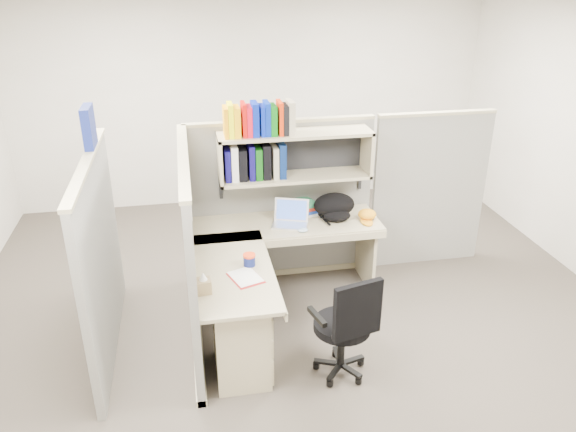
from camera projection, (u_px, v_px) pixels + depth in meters
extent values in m
plane|color=#322D27|center=(299.00, 323.00, 5.03)|extent=(6.00, 6.00, 0.00)
plane|color=beige|center=(252.00, 100.00, 7.15)|extent=(6.00, 0.00, 6.00)
plane|color=silver|center=(302.00, 1.00, 3.91)|extent=(6.00, 6.00, 0.00)
cube|color=slate|center=(281.00, 202.00, 5.50)|extent=(1.80, 0.06, 1.60)
cube|color=#9B9170|center=(280.00, 121.00, 5.16)|extent=(1.80, 0.08, 0.03)
cube|color=slate|center=(191.00, 253.00, 4.54)|extent=(0.06, 1.80, 1.60)
cube|color=#9B9170|center=(183.00, 157.00, 4.21)|extent=(0.08, 1.80, 0.03)
cube|color=slate|center=(101.00, 261.00, 4.43)|extent=(0.06, 1.80, 1.60)
cube|color=slate|center=(429.00, 192.00, 5.76)|extent=(1.20, 0.06, 1.60)
cube|color=navy|center=(89.00, 127.00, 4.33)|extent=(0.07, 0.27, 0.32)
cube|color=white|center=(191.00, 200.00, 4.52)|extent=(0.00, 0.21, 0.28)
cube|color=gray|center=(295.00, 134.00, 5.03)|extent=(1.40, 0.34, 0.03)
cube|color=gray|center=(295.00, 177.00, 5.20)|extent=(1.40, 0.34, 0.03)
cube|color=gray|center=(220.00, 160.00, 5.00)|extent=(0.03, 0.34, 0.44)
cube|color=gray|center=(367.00, 151.00, 5.23)|extent=(0.03, 0.34, 0.44)
cube|color=black|center=(292.00, 150.00, 5.26)|extent=(1.38, 0.01, 0.41)
cube|color=#F39B05|center=(225.00, 122.00, 4.85)|extent=(0.03, 0.20, 0.26)
cube|color=#FEFB05|center=(230.00, 120.00, 4.85)|extent=(0.05, 0.20, 0.29)
cube|color=#FFB605|center=(237.00, 121.00, 4.87)|extent=(0.06, 0.20, 0.26)
cube|color=#B50B07|center=(244.00, 119.00, 4.87)|extent=(0.04, 0.20, 0.29)
cube|color=red|center=(249.00, 121.00, 4.88)|extent=(0.05, 0.20, 0.26)
cube|color=#051A97|center=(255.00, 119.00, 4.89)|extent=(0.06, 0.20, 0.29)
cube|color=#051CA2|center=(262.00, 120.00, 4.90)|extent=(0.04, 0.20, 0.26)
cube|color=#042094|center=(267.00, 118.00, 4.90)|extent=(0.04, 0.20, 0.29)
cube|color=#075F0D|center=(273.00, 120.00, 4.92)|extent=(0.06, 0.20, 0.26)
cube|color=red|center=(280.00, 118.00, 4.92)|extent=(0.04, 0.20, 0.29)
cube|color=black|center=(285.00, 119.00, 4.94)|extent=(0.05, 0.20, 0.26)
cube|color=tan|center=(290.00, 117.00, 4.94)|extent=(0.06, 0.20, 0.29)
cube|color=#0A0748|center=(227.00, 164.00, 5.05)|extent=(0.05, 0.24, 0.29)
cube|color=silver|center=(234.00, 162.00, 5.05)|extent=(0.06, 0.24, 0.32)
cube|color=black|center=(242.00, 163.00, 5.07)|extent=(0.07, 0.24, 0.29)
cube|color=#0B0644|center=(251.00, 161.00, 5.08)|extent=(0.05, 0.24, 0.32)
cube|color=#09420A|center=(258.00, 162.00, 5.10)|extent=(0.06, 0.24, 0.29)
cube|color=black|center=(265.00, 160.00, 5.10)|extent=(0.07, 0.24, 0.32)
cube|color=gray|center=(274.00, 161.00, 5.12)|extent=(0.05, 0.24, 0.29)
cube|color=#071B4C|center=(281.00, 159.00, 5.13)|extent=(0.06, 0.24, 0.32)
cube|color=gray|center=(287.00, 224.00, 5.24)|extent=(1.74, 0.60, 0.03)
cube|color=gray|center=(234.00, 271.00, 4.46)|extent=(0.60, 1.34, 0.03)
cube|color=gray|center=(293.00, 242.00, 4.99)|extent=(1.74, 0.02, 0.07)
cube|color=gray|center=(271.00, 271.00, 4.52)|extent=(0.02, 1.34, 0.07)
cube|color=gray|center=(241.00, 336.00, 4.30)|extent=(0.40, 0.55, 0.68)
cube|color=#9B9170|center=(267.00, 311.00, 4.25)|extent=(0.02, 0.50, 0.16)
cube|color=#9B9170|center=(268.00, 330.00, 4.32)|extent=(0.02, 0.50, 0.16)
cube|color=#9B9170|center=(268.00, 353.00, 4.42)|extent=(0.02, 0.50, 0.22)
cube|color=#B2B2B7|center=(269.00, 311.00, 4.25)|extent=(0.01, 0.12, 0.01)
cube|color=gray|center=(366.00, 250.00, 5.55)|extent=(0.03, 0.55, 0.70)
cylinder|color=#0E1752|center=(249.00, 261.00, 4.48)|extent=(0.10, 0.10, 0.09)
cylinder|color=#F13E16|center=(249.00, 255.00, 4.47)|extent=(0.10, 0.10, 0.02)
ellipsoid|color=#93B3D1|center=(303.00, 230.00, 5.05)|extent=(0.11, 0.09, 0.04)
cylinder|color=white|center=(282.00, 210.00, 5.38)|extent=(0.09, 0.09, 0.10)
cylinder|color=black|center=(342.00, 325.00, 4.24)|extent=(0.44, 0.44, 0.07)
cube|color=black|center=(358.00, 310.00, 3.97)|extent=(0.38, 0.14, 0.44)
cylinder|color=black|center=(341.00, 345.00, 4.31)|extent=(0.06, 0.06, 0.38)
cylinder|color=black|center=(340.00, 367.00, 4.41)|extent=(0.42, 0.42, 0.09)
cube|color=black|center=(317.00, 317.00, 4.10)|extent=(0.10, 0.25, 0.04)
cube|color=black|center=(368.00, 303.00, 4.27)|extent=(0.10, 0.25, 0.04)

